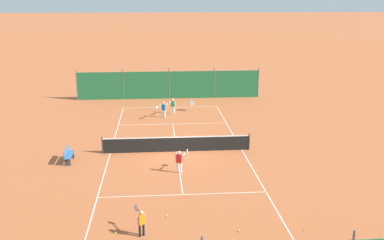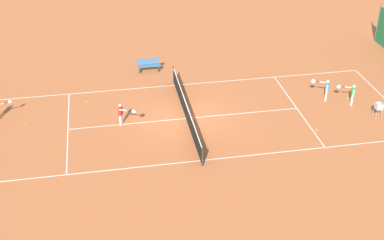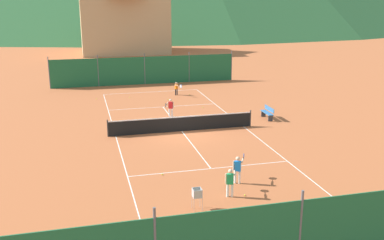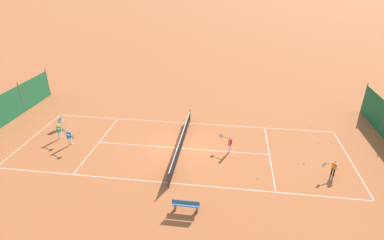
% 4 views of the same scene
% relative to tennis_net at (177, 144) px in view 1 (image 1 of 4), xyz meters
% --- Properties ---
extents(ground_plane, '(600.00, 600.00, 0.00)m').
position_rel_tennis_net_xyz_m(ground_plane, '(0.00, 0.00, -0.50)').
color(ground_plane, '#B25B33').
extents(court_line_markings, '(8.25, 23.85, 0.01)m').
position_rel_tennis_net_xyz_m(court_line_markings, '(0.00, 0.00, -0.50)').
color(court_line_markings, white).
rests_on(court_line_markings, ground).
extents(tennis_net, '(9.18, 0.08, 1.06)m').
position_rel_tennis_net_xyz_m(tennis_net, '(0.00, 0.00, 0.00)').
color(tennis_net, '#2D2D2D').
rests_on(tennis_net, ground).
extents(windscreen_fence_near, '(17.28, 0.08, 2.90)m').
position_rel_tennis_net_xyz_m(windscreen_fence_near, '(-0.00, -15.50, 0.81)').
color(windscreen_fence_near, '#1E6038').
rests_on(windscreen_fence_near, ground).
extents(player_far_service, '(0.47, 0.96, 1.11)m').
position_rel_tennis_net_xyz_m(player_far_service, '(1.89, 10.13, 0.15)').
color(player_far_service, black).
rests_on(player_far_service, ground).
extents(player_far_baseline, '(0.69, 0.96, 1.26)m').
position_rel_tennis_net_xyz_m(player_far_baseline, '(-0.11, -9.59, 0.23)').
color(player_far_baseline, white).
rests_on(player_far_baseline, ground).
extents(player_near_service, '(0.81, 0.92, 1.29)m').
position_rel_tennis_net_xyz_m(player_near_service, '(0.67, -8.35, 0.25)').
color(player_near_service, white).
rests_on(player_near_service, ground).
extents(player_near_baseline, '(0.75, 0.94, 1.26)m').
position_rel_tennis_net_xyz_m(player_near_baseline, '(-0.00, 3.52, 0.24)').
color(player_near_baseline, white).
rests_on(player_near_baseline, ground).
extents(tennis_ball_by_net_left, '(0.07, 0.07, 0.07)m').
position_rel_tennis_net_xyz_m(tennis_ball_by_net_left, '(0.52, -9.71, -0.47)').
color(tennis_ball_by_net_left, '#CCE033').
rests_on(tennis_ball_by_net_left, ground).
extents(tennis_ball_by_net_right, '(0.07, 0.07, 0.07)m').
position_rel_tennis_net_xyz_m(tennis_ball_by_net_right, '(-2.08, 10.19, -0.47)').
color(tennis_ball_by_net_right, '#CCE033').
rests_on(tennis_ball_by_net_right, ground).
extents(tennis_ball_near_corner, '(0.07, 0.07, 0.07)m').
position_rel_tennis_net_xyz_m(tennis_ball_near_corner, '(-4.78, 10.26, -0.47)').
color(tennis_ball_near_corner, '#CCE033').
rests_on(tennis_ball_near_corner, ground).
extents(tennis_ball_alley_left, '(0.07, 0.07, 0.07)m').
position_rel_tennis_net_xyz_m(tennis_ball_alley_left, '(2.87, 5.39, -0.47)').
color(tennis_ball_alley_left, '#CCE033').
rests_on(tennis_ball_alley_left, ground).
extents(tennis_ball_far_corner, '(0.07, 0.07, 0.07)m').
position_rel_tennis_net_xyz_m(tennis_ball_far_corner, '(0.82, 8.63, -0.47)').
color(tennis_ball_far_corner, '#CCE033').
rests_on(tennis_ball_far_corner, ground).
extents(tennis_ball_alley_right, '(0.07, 0.07, 0.07)m').
position_rel_tennis_net_xyz_m(tennis_ball_alley_right, '(2.94, 9.91, -0.47)').
color(tennis_ball_alley_right, '#CCE033').
rests_on(tennis_ball_alley_right, ground).
extents(tennis_ball_mid_court, '(0.07, 0.07, 0.07)m').
position_rel_tennis_net_xyz_m(tennis_ball_mid_court, '(-2.47, -6.60, -0.47)').
color(tennis_ball_mid_court, '#CCE033').
rests_on(tennis_ball_mid_court, ground).
extents(ball_hopper, '(0.36, 0.36, 0.89)m').
position_rel_tennis_net_xyz_m(ball_hopper, '(-1.77, -10.40, 0.16)').
color(ball_hopper, '#B7B7BC').
rests_on(ball_hopper, ground).
extents(courtside_bench, '(0.36, 1.50, 0.84)m').
position_rel_tennis_net_xyz_m(courtside_bench, '(6.34, 1.35, -0.05)').
color(courtside_bench, '#336699').
rests_on(courtside_bench, ground).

